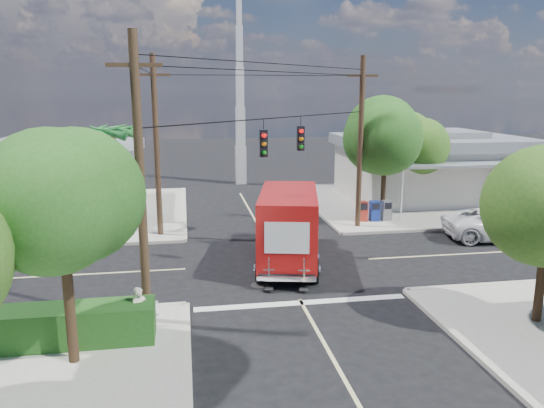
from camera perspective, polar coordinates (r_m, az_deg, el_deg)
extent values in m
plane|color=black|center=(22.84, 0.83, -6.45)|extent=(120.00, 120.00, 0.00)
cube|color=#9F9A90|center=(36.28, 14.97, 0.28)|extent=(14.00, 14.00, 0.14)
cube|color=#B8B2A3|center=(34.02, 4.16, -0.11)|extent=(0.25, 14.00, 0.14)
cube|color=#B8B2A3|center=(30.22, 20.40, -2.43)|extent=(14.00, 0.25, 0.14)
cube|color=#9F9A90|center=(33.85, -21.36, -0.99)|extent=(14.00, 14.00, 0.14)
cube|color=#B8B2A3|center=(33.09, -9.43, -0.59)|extent=(0.25, 14.00, 0.14)
cube|color=#B8B2A3|center=(27.25, -24.29, -4.31)|extent=(14.00, 0.25, 0.14)
cube|color=#B8B2A3|center=(14.84, 25.55, -18.28)|extent=(0.25, 14.00, 0.14)
cube|color=beige|center=(32.36, -2.32, -0.84)|extent=(0.12, 12.00, 0.01)
cube|color=beige|center=(14.00, 8.58, -19.41)|extent=(0.12, 12.00, 0.01)
cube|color=beige|center=(26.44, 22.76, -4.81)|extent=(12.00, 0.12, 0.01)
cube|color=beige|center=(23.33, -24.33, -7.17)|extent=(12.00, 0.12, 0.01)
cube|color=silver|center=(18.90, 3.19, -10.55)|extent=(7.50, 0.40, 0.01)
cube|color=silver|center=(37.50, 16.59, 3.32)|extent=(11.00, 8.00, 3.40)
cube|color=gray|center=(37.26, 16.78, 6.43)|extent=(11.80, 8.80, 0.70)
cube|color=gray|center=(37.21, 16.83, 7.20)|extent=(6.05, 4.40, 0.50)
cube|color=gray|center=(33.05, 20.40, 4.02)|extent=(9.90, 1.80, 0.15)
cylinder|color=silver|center=(30.62, 13.77, 1.09)|extent=(0.12, 0.12, 2.90)
cylinder|color=silver|center=(35.01, 27.14, 1.45)|extent=(0.12, 0.12, 2.90)
cube|color=beige|center=(35.20, -22.68, 2.16)|extent=(10.00, 8.00, 3.20)
cube|color=gray|center=(34.94, -22.94, 5.31)|extent=(10.80, 8.80, 0.70)
cube|color=gray|center=(34.89, -23.01, 6.12)|extent=(5.50, 4.40, 0.50)
cube|color=gray|center=(30.34, -24.89, 2.60)|extent=(9.00, 1.80, 0.15)
cylinder|color=silver|center=(28.98, -17.43, 0.06)|extent=(0.12, 0.12, 2.70)
cube|color=silver|center=(41.93, -3.37, 4.23)|extent=(0.80, 0.80, 3.00)
cube|color=silver|center=(41.62, -3.42, 8.32)|extent=(0.70, 0.70, 3.00)
cube|color=silver|center=(41.52, -3.48, 12.45)|extent=(0.60, 0.60, 3.00)
cube|color=silver|center=(41.64, -3.53, 16.59)|extent=(0.50, 0.50, 3.00)
cube|color=silver|center=(41.98, -3.59, 20.67)|extent=(0.40, 0.40, 3.00)
cylinder|color=#422D1C|center=(15.11, -21.01, -9.24)|extent=(0.28, 0.28, 3.71)
sphere|color=#215317|center=(14.45, -21.71, -0.63)|extent=(3.71, 3.71, 3.71)
sphere|color=#215317|center=(14.69, -23.15, 0.38)|extent=(3.02, 3.02, 3.02)
sphere|color=#215317|center=(14.12, -20.54, -1.31)|extent=(3.25, 3.25, 3.25)
cylinder|color=#422D1C|center=(30.63, 11.91, 2.32)|extent=(0.28, 0.28, 4.10)
sphere|color=#215317|center=(30.30, 12.12, 7.09)|extent=(4.10, 4.10, 4.10)
sphere|color=#215317|center=(30.32, 11.30, 7.62)|extent=(3.33, 3.33, 3.33)
sphere|color=#215317|center=(30.17, 12.94, 6.79)|extent=(3.58, 3.58, 3.58)
cylinder|color=#422D1C|center=(33.67, 14.67, 2.62)|extent=(0.28, 0.28, 3.58)
sphere|color=#2B5817|center=(33.38, 14.88, 6.41)|extent=(3.58, 3.58, 3.58)
sphere|color=#2B5817|center=(33.38, 14.13, 6.84)|extent=(2.91, 2.91, 2.91)
sphere|color=#2B5817|center=(33.27, 15.63, 6.16)|extent=(3.14, 3.14, 3.14)
cylinder|color=#422D1C|center=(18.61, 27.05, -6.18)|extent=(0.28, 0.28, 3.46)
sphere|color=#2B5817|center=(17.98, 26.38, 1.11)|extent=(2.81, 2.81, 2.81)
cylinder|color=#422D1C|center=(29.39, -16.42, 2.57)|extent=(0.24, 0.24, 5.00)
cone|color=#23722C|center=(28.99, -14.95, 7.71)|extent=(0.50, 2.06, 0.98)
cone|color=#23722C|center=(29.73, -15.48, 7.78)|extent=(1.92, 1.68, 0.98)
cone|color=#23722C|center=(29.99, -16.91, 7.73)|extent=(2.12, 0.95, 0.98)
cone|color=#23722C|center=(29.59, -18.21, 7.60)|extent=(1.34, 2.07, 0.98)
cone|color=#23722C|center=(28.82, -18.44, 7.48)|extent=(1.34, 2.07, 0.98)
cone|color=#23722C|center=(28.25, -17.35, 7.46)|extent=(2.12, 0.95, 0.98)
cone|color=#23722C|center=(28.33, -15.77, 7.57)|extent=(1.92, 1.68, 0.98)
cylinder|color=#422D1C|center=(31.19, -19.73, 2.51)|extent=(0.24, 0.24, 4.60)
cone|color=#23722C|center=(30.76, -18.39, 6.99)|extent=(0.50, 2.06, 0.98)
cone|color=#23722C|center=(31.50, -18.81, 7.07)|extent=(1.92, 1.68, 0.98)
cone|color=#23722C|center=(31.80, -20.13, 7.02)|extent=(2.12, 0.95, 0.98)
cone|color=#23722C|center=(31.45, -21.38, 6.88)|extent=(1.34, 2.07, 0.98)
cone|color=#23722C|center=(30.68, -21.68, 6.74)|extent=(1.34, 2.07, 0.98)
cone|color=#23722C|center=(30.09, -20.72, 6.72)|extent=(2.12, 0.95, 0.98)
cone|color=#23722C|center=(30.12, -19.23, 6.83)|extent=(1.92, 1.68, 0.98)
cylinder|color=#473321|center=(16.39, -13.95, 1.97)|extent=(0.28, 0.28, 9.00)
cube|color=#473321|center=(16.16, -14.60, 14.28)|extent=(1.60, 0.12, 0.12)
cylinder|color=#473321|center=(28.14, 9.48, 6.32)|extent=(0.28, 0.28, 9.00)
cube|color=#473321|center=(28.01, 9.73, 13.45)|extent=(1.60, 0.12, 0.12)
cylinder|color=#473321|center=(26.67, -12.31, 5.89)|extent=(0.28, 0.28, 9.00)
cube|color=#473321|center=(26.53, -12.66, 13.42)|extent=(1.60, 0.12, 0.12)
cylinder|color=black|center=(21.67, 0.88, 9.27)|extent=(10.43, 10.43, 0.04)
cube|color=black|center=(20.82, -0.91, 6.53)|extent=(0.30, 0.24, 1.05)
sphere|color=red|center=(20.65, -0.86, 7.41)|extent=(0.20, 0.20, 0.20)
cube|color=black|center=(23.03, 3.09, 7.06)|extent=(0.30, 0.24, 1.05)
sphere|color=red|center=(22.86, 3.18, 7.85)|extent=(0.20, 0.20, 0.20)
cube|color=silver|center=(17.55, -22.02, -11.60)|extent=(5.94, 0.05, 0.08)
cube|color=silver|center=(17.40, -22.13, -10.39)|extent=(5.94, 0.05, 0.08)
cube|color=silver|center=(17.09, -12.70, -11.08)|extent=(0.09, 0.06, 1.00)
cube|color=#1A4513|center=(16.81, -23.34, -12.04)|extent=(6.20, 1.20, 1.10)
cube|color=#A9271C|center=(29.89, 9.70, -0.76)|extent=(0.50, 0.50, 1.10)
cube|color=navy|center=(30.12, 10.95, -0.71)|extent=(0.50, 0.50, 1.10)
cube|color=slate|center=(30.37, 12.19, -0.66)|extent=(0.50, 0.50, 1.10)
cube|color=black|center=(23.14, 1.81, -4.90)|extent=(3.60, 7.43, 0.23)
cube|color=red|center=(25.64, 1.96, -1.50)|extent=(2.48, 2.00, 2.02)
cube|color=black|center=(26.18, 1.99, -0.39)|extent=(1.93, 0.64, 0.87)
cube|color=silver|center=(26.59, 1.98, -2.42)|extent=(2.08, 0.56, 0.32)
cube|color=red|center=(21.97, 1.78, -2.11)|extent=(3.38, 5.68, 2.66)
cube|color=white|center=(21.95, 4.82, -1.79)|extent=(0.73, 3.22, 1.19)
cube|color=white|center=(21.99, -1.25, -1.72)|extent=(0.73, 3.22, 1.19)
cube|color=white|center=(19.35, 1.61, -3.67)|extent=(1.61, 0.37, 1.19)
cube|color=silver|center=(19.71, 1.57, -8.00)|extent=(2.20, 0.70, 0.16)
cube|color=silver|center=(19.50, -0.33, -7.07)|extent=(0.41, 0.14, 0.92)
cube|color=silver|center=(19.47, 3.47, -7.13)|extent=(0.41, 0.14, 0.92)
cylinder|color=black|center=(25.73, -0.41, -3.13)|extent=(0.50, 1.05, 1.01)
cylinder|color=black|center=(25.69, 4.29, -3.18)|extent=(0.50, 1.05, 1.01)
cylinder|color=black|center=(20.66, -1.30, -7.02)|extent=(0.50, 1.05, 1.01)
cylinder|color=black|center=(20.62, 4.59, -7.10)|extent=(0.50, 1.05, 1.01)
imported|color=silver|center=(28.62, 23.45, -2.02)|extent=(5.91, 3.45, 1.55)
imported|color=beige|center=(16.36, -14.02, -11.23)|extent=(0.67, 0.62, 1.53)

